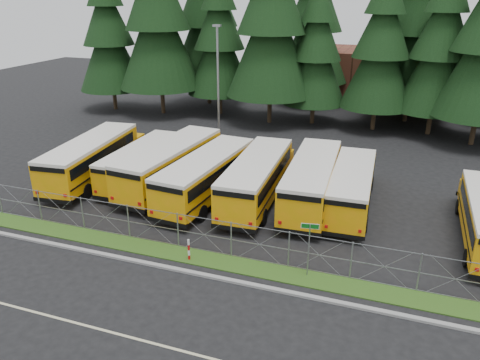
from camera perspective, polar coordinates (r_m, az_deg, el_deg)
name	(u,v)px	position (r m, az deg, el deg)	size (l,w,h in m)	color
ground	(256,250)	(24.94, 1.92, -8.58)	(120.00, 120.00, 0.00)	black
curb	(236,282)	(22.44, -0.53, -12.27)	(50.00, 0.25, 0.12)	gray
grass_verge	(245,267)	(23.55, 0.65, -10.52)	(50.00, 1.40, 0.06)	#214413
road_lane_line	(191,353)	(18.93, -5.94, -20.28)	(50.00, 0.12, 0.01)	beige
chainlink_fence	(250,243)	(23.62, 1.21, -7.67)	(44.00, 0.10, 2.00)	gray
brick_building	(403,77)	(61.25, 19.30, 11.82)	(22.00, 10.00, 6.00)	brown
bus_0	(94,159)	(35.12, -17.36, 2.46)	(2.71, 11.48, 3.01)	#D69A06
bus_1	(144,163)	(33.93, -11.61, 2.02)	(2.37, 10.04, 2.63)	#D69A06
bus_2	(174,165)	(32.61, -8.08, 1.84)	(2.76, 11.71, 3.07)	#D69A06
bus_3	(209,176)	(30.51, -3.76, 0.45)	(2.67, 11.30, 2.96)	#D69A06
bus_4	(258,179)	(29.99, 2.23, 0.10)	(2.67, 11.32, 2.97)	#D69A06
bus_5	(312,181)	(29.96, 8.82, -0.18)	(2.68, 11.34, 2.97)	#D69A06
bus_6	(352,188)	(29.78, 13.46, -0.97)	(2.43, 10.31, 2.70)	#D69A06
street_sign	(309,239)	(22.12, 8.45, -7.07)	(0.83, 0.55, 2.81)	gray
striped_bollard	(189,250)	(23.94, -6.26, -8.48)	(0.11, 0.11, 1.20)	#B20C0C
light_standard	(218,82)	(40.55, -2.68, 11.86)	(0.70, 0.35, 10.14)	gray
conifer_0	(109,38)	(55.09, -15.72, 16.37)	(7.16, 7.16, 15.83)	black
conifer_1	(158,20)	(51.99, -10.00, 18.64)	(8.88, 8.88, 19.64)	black
conifer_2	(219,42)	(51.23, -2.54, 16.50)	(6.96, 6.96, 15.40)	black
conifer_3	(272,24)	(47.39, 3.87, 18.50)	(8.81, 8.81, 19.49)	black
conifer_4	(316,53)	(47.81, 9.25, 15.06)	(6.38, 6.38, 14.11)	black
conifer_5	(381,49)	(46.77, 16.81, 15.00)	(6.90, 6.90, 15.27)	black
conifer_6	(441,50)	(46.81, 23.26, 14.37)	(7.03, 7.03, 15.56)	black
conifer_10	(207,17)	(56.25, -3.99, 19.16)	(8.89, 8.89, 19.66)	black
conifer_11	(314,23)	(56.48, 8.99, 18.38)	(8.37, 8.37, 18.51)	black
conifer_12	(418,24)	(50.83, 20.83, 17.33)	(8.72, 8.72, 19.29)	black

